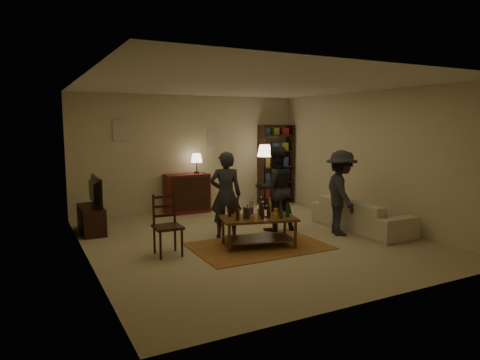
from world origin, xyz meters
TOP-DOWN VIEW (x-y plane):
  - floor at (0.00, 0.00)m, footprint 6.00×6.00m
  - room_shell at (-0.65, 2.98)m, footprint 6.00×6.00m
  - rug at (-0.11, -0.45)m, footprint 2.20×1.50m
  - coffee_table at (-0.11, -0.45)m, footprint 1.35×0.96m
  - dining_chair at (-1.60, -0.17)m, footprint 0.42×0.42m
  - tv_stand at (-2.44, 1.80)m, footprint 0.40×1.00m
  - dresser at (-0.19, 2.71)m, footprint 1.00×0.50m
  - bookshelf at (2.25, 2.78)m, footprint 0.90×0.34m
  - floor_lamp at (1.63, 2.30)m, footprint 0.36×0.36m
  - sofa at (2.20, -0.40)m, footprint 0.81×2.08m
  - person_left at (-0.34, 0.34)m, footprint 0.67×0.56m
  - person_right at (0.72, 0.36)m, footprint 0.87×0.72m
  - person_by_sofa at (1.63, -0.45)m, footprint 0.91×1.15m

SIDE VIEW (x-z plane):
  - floor at x=0.00m, z-range 0.00..0.00m
  - rug at x=-0.11m, z-range 0.00..0.01m
  - sofa at x=2.20m, z-range 0.00..0.61m
  - tv_stand at x=-2.44m, z-range -0.14..0.91m
  - coffee_table at x=-0.11m, z-range 0.02..0.85m
  - dresser at x=-0.19m, z-range -0.20..1.16m
  - dining_chair at x=-1.60m, z-range 0.02..0.99m
  - person_left at x=-0.34m, z-range 0.00..1.56m
  - person_by_sofa at x=1.63m, z-range 0.00..1.57m
  - person_right at x=0.72m, z-range 0.00..1.63m
  - bookshelf at x=2.25m, z-range 0.03..2.04m
  - floor_lamp at x=1.63m, z-range 0.53..2.08m
  - room_shell at x=-0.65m, z-range -1.19..4.81m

